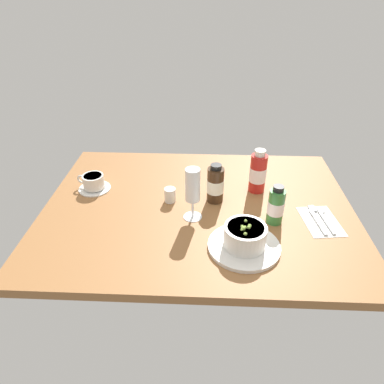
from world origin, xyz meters
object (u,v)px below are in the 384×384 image
object	(u,v)px
porridge_bowl	(245,239)
cutlery_setting	(321,220)
wine_glass	(193,188)
sauce_bottle_green	(276,206)
creamer_jug	(170,195)
coffee_cup	(94,183)
sauce_bottle_brown	(215,185)
sauce_bottle_red	(258,173)

from	to	relation	value
porridge_bowl	cutlery_setting	bearing A→B (deg)	29.20
cutlery_setting	wine_glass	bearing A→B (deg)	179.82
porridge_bowl	sauce_bottle_green	world-z (taller)	sauce_bottle_green
creamer_jug	porridge_bowl	bearing A→B (deg)	-44.89
creamer_jug	wine_glass	size ratio (longest dim) A/B	0.31
coffee_cup	sauce_bottle_green	bearing A→B (deg)	-15.17
coffee_cup	creamer_jug	xyz separation A→B (cm)	(30.13, -6.99, -0.15)
porridge_bowl	coffee_cup	world-z (taller)	porridge_bowl
cutlery_setting	creamer_jug	world-z (taller)	creamer_jug
creamer_jug	sauce_bottle_brown	size ratio (longest dim) A/B	0.39
sauce_bottle_green	sauce_bottle_red	xyz separation A→B (cm)	(-3.77, 19.87, 1.38)
sauce_bottle_green	sauce_bottle_brown	world-z (taller)	sauce_bottle_brown
coffee_cup	creamer_jug	distance (cm)	30.94
coffee_cup	sauce_bottle_red	world-z (taller)	sauce_bottle_red
coffee_cup	sauce_bottle_red	size ratio (longest dim) A/B	0.76
coffee_cup	wine_glass	world-z (taller)	wine_glass
cutlery_setting	creamer_jug	xyz separation A→B (cm)	(-51.89, 9.68, 2.44)
sauce_bottle_green	sauce_bottle_red	bearing A→B (deg)	100.74
sauce_bottle_green	sauce_bottle_brown	bearing A→B (deg)	148.44
porridge_bowl	wine_glass	xyz separation A→B (cm)	(-16.27, 15.23, 8.09)
creamer_jug	wine_glass	xyz separation A→B (cm)	(8.61, -9.55, 9.02)
creamer_jug	sauce_bottle_brown	world-z (taller)	sauce_bottle_brown
creamer_jug	sauce_bottle_red	size ratio (longest dim) A/B	0.34
cutlery_setting	sauce_bottle_red	distance (cm)	28.09
sauce_bottle_brown	sauce_bottle_red	bearing A→B (deg)	26.04
sauce_bottle_green	coffee_cup	bearing A→B (deg)	164.83
porridge_bowl	sauce_bottle_brown	xyz separation A→B (cm)	(-8.59, 25.94, 3.11)
coffee_cup	sauce_bottle_green	xyz separation A→B (cm)	(66.10, -17.93, 3.43)
cutlery_setting	coffee_cup	xyz separation A→B (cm)	(-82.02, 16.68, 2.59)
porridge_bowl	sauce_bottle_brown	distance (cm)	27.50
sauce_bottle_brown	sauce_bottle_green	bearing A→B (deg)	-31.56
cutlery_setting	wine_glass	size ratio (longest dim) A/B	1.00
wine_glass	sauce_bottle_green	world-z (taller)	wine_glass
porridge_bowl	sauce_bottle_green	xyz separation A→B (cm)	(11.10, 13.85, 2.65)
wine_glass	porridge_bowl	bearing A→B (deg)	-43.12
cutlery_setting	sauce_bottle_green	xyz separation A→B (cm)	(-15.92, -1.25, 6.02)
porridge_bowl	coffee_cup	xyz separation A→B (cm)	(-55.01, 31.77, -0.78)
cutlery_setting	coffee_cup	distance (cm)	83.74
coffee_cup	sauce_bottle_green	distance (cm)	68.58
porridge_bowl	sauce_bottle_green	bearing A→B (deg)	51.29
cutlery_setting	sauce_bottle_red	size ratio (longest dim) A/B	1.10
cutlery_setting	sauce_bottle_brown	bearing A→B (deg)	163.06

